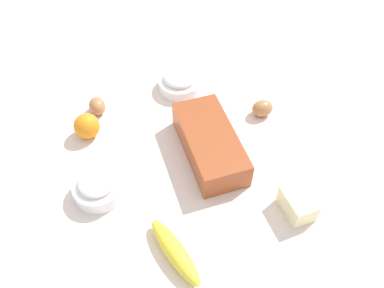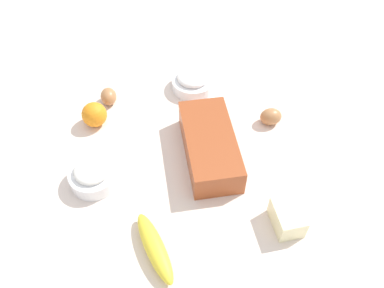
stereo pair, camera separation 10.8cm
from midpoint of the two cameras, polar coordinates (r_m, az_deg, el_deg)
name	(u,v)px [view 1 (the left image)]	position (r m, az deg, el deg)	size (l,w,h in m)	color
ground_plane	(192,155)	(1.12, -2.76, -1.81)	(2.40, 2.40, 0.02)	beige
loaf_pan	(210,143)	(1.08, -0.31, -0.02)	(0.30, 0.19, 0.08)	#9E4723
flour_bowl	(98,187)	(1.05, -16.17, -6.08)	(0.13, 0.13, 0.07)	white
sugar_bowl	(180,82)	(1.28, -4.20, 8.70)	(0.13, 0.13, 0.06)	white
banana	(175,252)	(0.94, -5.86, -15.18)	(0.19, 0.04, 0.04)	yellow
orange_fruit	(87,126)	(1.18, -17.28, 2.30)	(0.07, 0.07, 0.07)	orange
butter_block	(298,204)	(1.00, 11.81, -8.52)	(0.09, 0.06, 0.06)	#F4EDB2
egg_near_butter	(262,108)	(1.20, 7.44, 4.90)	(0.05, 0.05, 0.06)	#AE7547
egg_beside_bowl	(97,106)	(1.25, -15.76, 5.08)	(0.05, 0.05, 0.06)	#A97245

